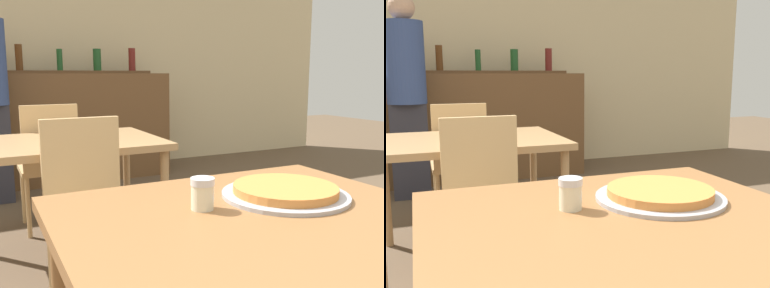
# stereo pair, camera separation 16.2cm
# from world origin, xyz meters

# --- Properties ---
(wall_back) EXTENTS (8.00, 0.05, 2.80)m
(wall_back) POSITION_xyz_m (0.00, 4.29, 1.40)
(wall_back) COLOR beige
(wall_back) RESTS_ON ground_plane
(dining_table_near) EXTENTS (1.02, 0.88, 0.78)m
(dining_table_near) POSITION_xyz_m (0.00, 0.00, 0.69)
(dining_table_near) COLOR brown
(dining_table_near) RESTS_ON ground_plane
(dining_table_far) EXTENTS (1.12, 0.83, 0.75)m
(dining_table_far) POSITION_xyz_m (-0.19, 1.70, 0.67)
(dining_table_far) COLOR #A87F51
(dining_table_far) RESTS_ON ground_plane
(bar_counter) EXTENTS (2.60, 0.56, 1.14)m
(bar_counter) POSITION_xyz_m (0.00, 3.79, 0.57)
(bar_counter) COLOR brown
(bar_counter) RESTS_ON ground_plane
(bar_back_shelf) EXTENTS (2.39, 0.24, 0.33)m
(bar_back_shelf) POSITION_xyz_m (-0.00, 3.93, 1.21)
(bar_back_shelf) COLOR brown
(bar_back_shelf) RESTS_ON bar_counter
(chair_far_side_front) EXTENTS (0.40, 0.40, 0.93)m
(chair_far_side_front) POSITION_xyz_m (-0.19, 1.12, 0.53)
(chair_far_side_front) COLOR tan
(chair_far_side_front) RESTS_ON ground_plane
(chair_far_side_back) EXTENTS (0.40, 0.40, 0.93)m
(chair_far_side_back) POSITION_xyz_m (-0.19, 2.28, 0.53)
(chair_far_side_back) COLOR tan
(chair_far_side_back) RESTS_ON ground_plane
(pizza_tray) EXTENTS (0.38, 0.38, 0.04)m
(pizza_tray) POSITION_xyz_m (0.17, 0.10, 0.80)
(pizza_tray) COLOR #A3A3A8
(pizza_tray) RESTS_ON dining_table_near
(cheese_shaker) EXTENTS (0.07, 0.07, 0.09)m
(cheese_shaker) POSITION_xyz_m (-0.11, 0.11, 0.82)
(cheese_shaker) COLOR beige
(cheese_shaker) RESTS_ON dining_table_near
(person_standing) EXTENTS (0.34, 0.34, 1.82)m
(person_standing) POSITION_xyz_m (-0.54, 3.21, 1.00)
(person_standing) COLOR #2D2D38
(person_standing) RESTS_ON ground_plane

